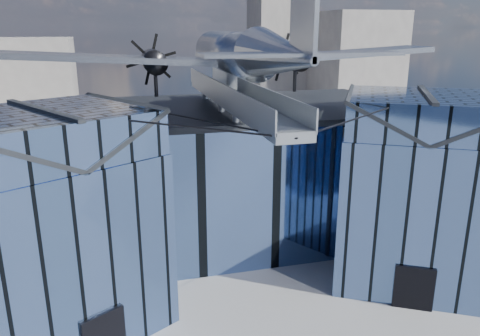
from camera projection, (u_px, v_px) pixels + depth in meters
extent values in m
plane|color=gray|center=(248.00, 288.00, 28.96)|extent=(120.00, 120.00, 0.00)
cube|color=#4C699C|center=(216.00, 173.00, 35.91)|extent=(28.00, 14.00, 9.50)
cube|color=#222529|center=(215.00, 109.00, 34.48)|extent=(28.00, 14.00, 0.40)
cube|color=#4C699C|center=(58.00, 245.00, 24.06)|extent=(11.79, 11.43, 9.50)
cube|color=#4C699C|center=(45.00, 134.00, 22.37)|extent=(11.56, 11.20, 2.20)
cube|color=#222529|center=(88.00, 127.00, 23.89)|extent=(7.98, 9.23, 2.40)
cube|color=#222529|center=(42.00, 110.00, 22.04)|extent=(4.30, 7.10, 0.18)
cube|color=black|center=(134.00, 220.00, 27.11)|extent=(0.34, 0.34, 9.50)
cube|color=#4C699C|center=(414.00, 206.00, 29.27)|extent=(11.79, 11.43, 9.50)
cube|color=#4C699C|center=(425.00, 114.00, 27.58)|extent=(11.56, 11.20, 2.20)
cube|color=#222529|center=(385.00, 112.00, 28.13)|extent=(7.98, 9.23, 2.40)
cube|color=#222529|center=(466.00, 116.00, 27.02)|extent=(7.98, 9.23, 2.40)
cube|color=#222529|center=(427.00, 94.00, 27.24)|extent=(4.30, 7.10, 0.18)
cube|color=black|center=(414.00, 288.00, 26.52)|extent=(2.03, 1.32, 2.60)
cube|color=black|center=(341.00, 200.00, 30.38)|extent=(0.34, 0.34, 9.50)
cube|color=gray|center=(234.00, 101.00, 28.99)|extent=(1.80, 21.00, 0.50)
cube|color=gray|center=(219.00, 91.00, 28.58)|extent=(0.08, 21.00, 1.10)
cube|color=gray|center=(248.00, 90.00, 29.03)|extent=(0.08, 21.00, 1.10)
cylinder|color=gray|center=(205.00, 92.00, 37.97)|extent=(0.44, 0.44, 1.35)
cylinder|color=gray|center=(221.00, 103.00, 32.42)|extent=(0.44, 0.44, 1.35)
cylinder|color=gray|center=(236.00, 113.00, 28.72)|extent=(0.44, 0.44, 1.35)
cylinder|color=gray|center=(232.00, 85.00, 29.18)|extent=(0.70, 0.70, 1.40)
cylinder|color=black|center=(161.00, 124.00, 20.67)|extent=(10.55, 6.08, 0.69)
cylinder|color=black|center=(373.00, 113.00, 23.27)|extent=(10.55, 6.08, 0.69)
cylinder|color=black|center=(191.00, 118.00, 26.56)|extent=(6.09, 17.04, 1.19)
cylinder|color=black|center=(290.00, 113.00, 28.04)|extent=(6.09, 17.04, 1.19)
cylinder|color=#999EA5|center=(232.00, 53.00, 28.62)|extent=(2.50, 11.00, 2.50)
sphere|color=#999EA5|center=(213.00, 49.00, 33.70)|extent=(2.50, 2.50, 2.50)
cube|color=black|center=(216.00, 39.00, 32.58)|extent=(1.60, 1.40, 0.50)
cone|color=#999EA5|center=(282.00, 56.00, 20.21)|extent=(2.50, 7.00, 2.50)
cube|color=#999EA5|center=(304.00, 16.00, 17.62)|extent=(0.18, 2.40, 3.40)
cube|color=#999EA5|center=(301.00, 54.00, 18.11)|extent=(8.00, 1.80, 0.14)
cube|color=#999EA5|center=(114.00, 59.00, 27.89)|extent=(14.00, 3.20, 1.08)
cylinder|color=black|center=(154.00, 62.00, 29.11)|extent=(1.44, 3.20, 1.44)
cone|color=black|center=(151.00, 60.00, 30.78)|extent=(0.70, 0.70, 0.70)
cube|color=black|center=(151.00, 60.00, 30.92)|extent=(1.05, 0.06, 3.33)
cube|color=black|center=(151.00, 60.00, 30.92)|extent=(2.53, 0.06, 2.53)
cube|color=black|center=(151.00, 60.00, 30.92)|extent=(3.33, 0.06, 1.05)
cylinder|color=black|center=(156.00, 82.00, 28.91)|extent=(0.24, 0.24, 1.75)
cube|color=#999EA5|center=(329.00, 55.00, 31.36)|extent=(14.00, 3.20, 1.08)
cylinder|color=black|center=(292.00, 59.00, 31.39)|extent=(1.44, 3.20, 1.44)
cone|color=black|center=(283.00, 57.00, 33.06)|extent=(0.70, 0.70, 0.70)
cube|color=black|center=(282.00, 57.00, 33.20)|extent=(1.05, 0.06, 3.33)
cube|color=black|center=(282.00, 57.00, 33.20)|extent=(2.53, 0.06, 2.53)
cube|color=black|center=(282.00, 57.00, 33.20)|extent=(3.33, 0.06, 1.05)
cylinder|color=black|center=(295.00, 78.00, 31.19)|extent=(0.24, 0.24, 1.75)
cube|color=gray|center=(353.00, 68.00, 78.68)|extent=(12.00, 14.00, 18.00)
cube|color=gray|center=(28.00, 84.00, 72.84)|extent=(14.00, 10.00, 14.00)
cube|color=gray|center=(277.00, 42.00, 84.30)|extent=(9.00, 9.00, 26.00)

